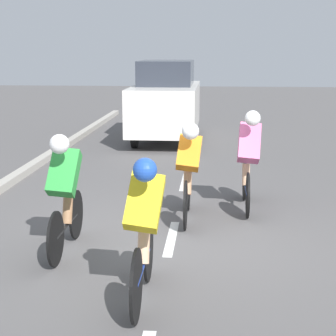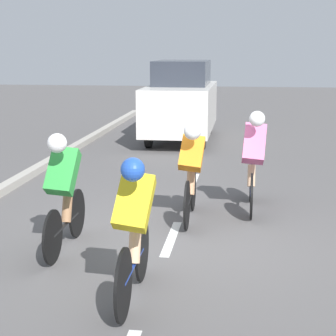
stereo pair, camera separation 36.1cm
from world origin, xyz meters
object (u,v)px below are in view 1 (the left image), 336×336
object	(u,v)px
cyclist_green	(65,190)
support_car	(166,101)
cyclist_pink	(248,157)
cyclist_yellow	(144,226)
cyclist_orange	(188,168)

from	to	relation	value
cyclist_green	support_car	world-z (taller)	support_car
cyclist_pink	support_car	world-z (taller)	support_car
cyclist_yellow	cyclist_green	bearing A→B (deg)	-48.73
cyclist_pink	support_car	bearing A→B (deg)	-74.56
cyclist_orange	cyclist_pink	size ratio (longest dim) A/B	0.99
support_car	cyclist_yellow	bearing A→B (deg)	93.72
cyclist_yellow	cyclist_green	size ratio (longest dim) A/B	1.02
cyclist_orange	support_car	distance (m)	7.36
cyclist_green	support_car	xyz separation A→B (m)	(-0.47, -8.75, 0.27)
cyclist_yellow	cyclist_orange	world-z (taller)	cyclist_yellow
cyclist_pink	cyclist_orange	bearing A→B (deg)	35.72
cyclist_green	cyclist_orange	xyz separation A→B (m)	(-1.42, -1.46, -0.02)
cyclist_orange	cyclist_pink	bearing A→B (deg)	-144.28
cyclist_green	cyclist_yellow	bearing A→B (deg)	131.27
cyclist_yellow	support_car	size ratio (longest dim) A/B	0.40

